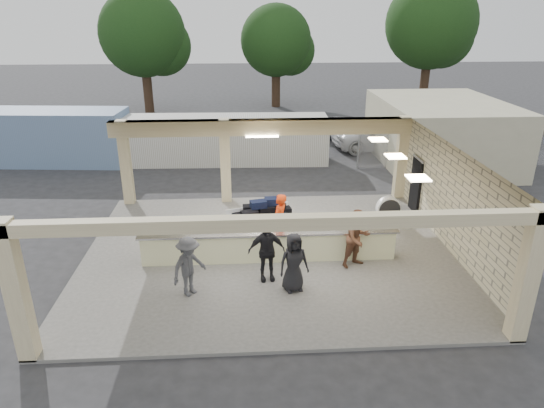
{
  "coord_description": "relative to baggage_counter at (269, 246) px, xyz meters",
  "views": [
    {
      "loc": [
        -0.74,
        -14.24,
        7.6
      ],
      "look_at": [
        0.18,
        1.0,
        1.4
      ],
      "focal_mm": 32.0,
      "sensor_mm": 36.0,
      "label": 1
    }
  ],
  "objects": [
    {
      "name": "adjacent_building",
      "position": [
        9.5,
        10.5,
        1.01
      ],
      "size": [
        6.0,
        8.0,
        3.2
      ],
      "primitive_type": "cube",
      "color": "beige",
      "rests_on": "ground"
    },
    {
      "name": "car_white_a",
      "position": [
        7.07,
        13.2,
        0.16
      ],
      "size": [
        5.54,
        3.32,
        1.48
      ],
      "primitive_type": "imported",
      "rotation": [
        0.0,
        0.0,
        1.74
      ],
      "color": "silver",
      "rests_on": "ground"
    },
    {
      "name": "passenger_b",
      "position": [
        -0.15,
        -1.21,
        0.44
      ],
      "size": [
        1.13,
        0.52,
        1.86
      ],
      "primitive_type": "imported",
      "rotation": [
        0.0,
        0.0,
        0.12
      ],
      "color": "black",
      "rests_on": "pavilion"
    },
    {
      "name": "luggage_cart",
      "position": [
        -0.13,
        1.73,
        0.26
      ],
      "size": [
        2.65,
        2.05,
        1.37
      ],
      "rotation": [
        0.0,
        0.0,
        0.28
      ],
      "color": "white",
      "rests_on": "pavilion"
    },
    {
      "name": "container_blue",
      "position": [
        -12.18,
        11.64,
        0.79
      ],
      "size": [
        10.78,
        3.42,
        2.76
      ],
      "primitive_type": "cube",
      "rotation": [
        0.0,
        0.0,
        -0.08
      ],
      "color": "#6881A6",
      "rests_on": "ground"
    },
    {
      "name": "pavilion",
      "position": [
        0.21,
        1.16,
        0.76
      ],
      "size": [
        12.01,
        10.0,
        3.55
      ],
      "color": "#5E5B57",
      "rests_on": "ground"
    },
    {
      "name": "tree_left",
      "position": [
        -7.68,
        24.66,
        5.0
      ],
      "size": [
        6.6,
        6.3,
        9.0
      ],
      "color": "#382619",
      "rests_on": "ground"
    },
    {
      "name": "baggage_handler",
      "position": [
        0.38,
        0.8,
        0.47
      ],
      "size": [
        0.68,
        0.8,
        1.92
      ],
      "primitive_type": "imported",
      "rotation": [
        0.0,
        0.0,
        4.19
      ],
      "color": "red",
      "rests_on": "pavilion"
    },
    {
      "name": "car_dark",
      "position": [
        5.36,
        15.4,
        0.05
      ],
      "size": [
        4.05,
        2.27,
        1.28
      ],
      "primitive_type": "imported",
      "rotation": [
        0.0,
        0.0,
        1.32
      ],
      "color": "black",
      "rests_on": "ground"
    },
    {
      "name": "drum_fan",
      "position": [
        4.61,
        2.66,
        0.05
      ],
      "size": [
        0.91,
        0.5,
        1.0
      ],
      "rotation": [
        0.0,
        0.0,
        0.03
      ],
      "color": "white",
      "rests_on": "pavilion"
    },
    {
      "name": "baggage_counter",
      "position": [
        0.0,
        0.0,
        0.0
      ],
      "size": [
        8.2,
        0.58,
        0.98
      ],
      "color": "beige",
      "rests_on": "pavilion"
    },
    {
      "name": "fence",
      "position": [
        11.0,
        9.5,
        0.47
      ],
      "size": [
        12.06,
        0.06,
        2.03
      ],
      "color": "gray",
      "rests_on": "ground"
    },
    {
      "name": "passenger_d",
      "position": [
        0.59,
        -1.82,
        0.39
      ],
      "size": [
        0.91,
        0.55,
        1.75
      ],
      "primitive_type": "imported",
      "rotation": [
        0.0,
        0.0,
        0.25
      ],
      "color": "black",
      "rests_on": "pavilion"
    },
    {
      "name": "passenger_a",
      "position": [
        2.69,
        -0.55,
        0.45
      ],
      "size": [
        0.99,
        0.77,
        1.87
      ],
      "primitive_type": "imported",
      "rotation": [
        0.0,
        0.0,
        0.47
      ],
      "color": "brown",
      "rests_on": "pavilion"
    },
    {
      "name": "tree_mid",
      "position": [
        2.32,
        26.66,
        4.38
      ],
      "size": [
        6.0,
        5.6,
        8.0
      ],
      "color": "#382619",
      "rests_on": "ground"
    },
    {
      "name": "tree_right",
      "position": [
        14.32,
        25.66,
        5.63
      ],
      "size": [
        7.2,
        7.0,
        10.0
      ],
      "color": "#382619",
      "rests_on": "ground"
    },
    {
      "name": "ground",
      "position": [
        0.0,
        0.5,
        -0.59
      ],
      "size": [
        120.0,
        120.0,
        0.0
      ],
      "primitive_type": "plane",
      "color": "#2A2A2C",
      "rests_on": "ground"
    },
    {
      "name": "passenger_c",
      "position": [
        -2.33,
        -1.89,
        0.39
      ],
      "size": [
        1.06,
        1.11,
        1.75
      ],
      "primitive_type": "imported",
      "rotation": [
        0.0,
        0.0,
        0.83
      ],
      "color": "#47484C",
      "rests_on": "pavilion"
    },
    {
      "name": "container_white",
      "position": [
        -1.92,
        11.1,
        0.61
      ],
      "size": [
        11.13,
        2.53,
        2.4
      ],
      "primitive_type": "cube",
      "rotation": [
        0.0,
        0.0,
        -0.03
      ],
      "color": "silver",
      "rests_on": "ground"
    },
    {
      "name": "car_white_b",
      "position": [
        11.8,
        14.18,
        0.14
      ],
      "size": [
        4.83,
        3.71,
        1.44
      ],
      "primitive_type": "imported",
      "rotation": [
        0.0,
        0.0,
        1.06
      ],
      "color": "silver",
      "rests_on": "ground"
    }
  ]
}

